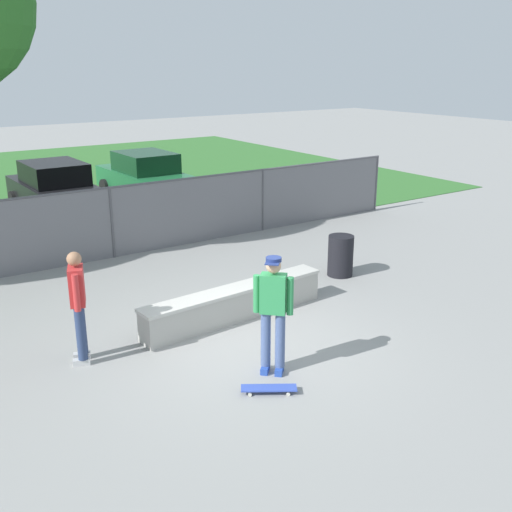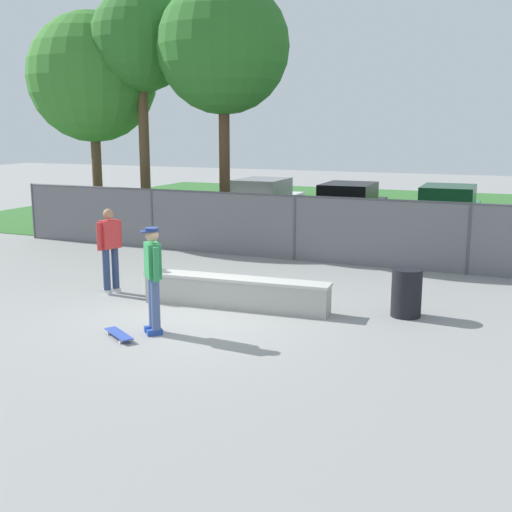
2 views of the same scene
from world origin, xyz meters
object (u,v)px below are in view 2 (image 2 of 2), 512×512
(tree_near_right, at_px, (141,43))
(skateboard, at_px, (119,334))
(bystander, at_px, (110,247))
(skateboarder, at_px, (153,275))
(concrete_ledge, at_px, (235,292))
(car_green, at_px, (448,211))
(car_white, at_px, (263,201))
(trash_bin, at_px, (406,293))
(car_black, at_px, (349,208))
(tree_mid, at_px, (223,48))
(tree_near_left, at_px, (92,78))

(tree_near_right, bearing_deg, skateboard, -60.16)
(bystander, bearing_deg, skateboarder, -40.51)
(concrete_ledge, relative_size, skateboard, 4.89)
(car_green, xyz_separation_m, bystander, (-5.69, -10.20, 0.17))
(skateboard, height_order, car_white, car_white)
(concrete_ledge, xyz_separation_m, trash_bin, (3.20, 0.70, 0.15))
(skateboarder, height_order, skateboard, skateboarder)
(skateboard, relative_size, car_white, 0.18)
(car_white, bearing_deg, car_black, -9.42)
(car_black, bearing_deg, trash_bin, -68.65)
(skateboarder, xyz_separation_m, tree_mid, (-2.66, 8.30, 4.69))
(bystander, bearing_deg, car_black, 75.54)
(tree_near_right, xyz_separation_m, car_white, (2.43, 3.94, -5.17))
(tree_near_right, distance_m, car_green, 10.96)
(tree_near_left, height_order, trash_bin, tree_near_left)
(tree_near_left, relative_size, tree_near_right, 0.93)
(car_black, distance_m, car_green, 3.17)
(tree_near_right, relative_size, bystander, 4.18)
(car_black, xyz_separation_m, trash_bin, (3.54, -9.07, -0.39))
(tree_near_right, xyz_separation_m, car_green, (8.90, 3.75, -5.17))
(skateboarder, xyz_separation_m, tree_near_right, (-5.50, 8.39, 4.97))
(tree_mid, bearing_deg, skateboarder, -72.26)
(tree_near_right, relative_size, car_green, 1.79)
(car_white, height_order, trash_bin, car_white)
(tree_near_left, relative_size, bystander, 3.90)
(tree_near_right, distance_m, car_black, 8.44)
(skateboard, bearing_deg, car_green, 73.18)
(skateboarder, relative_size, car_white, 0.43)
(car_black, bearing_deg, bystander, -104.46)
(tree_near_left, bearing_deg, tree_mid, -2.22)
(concrete_ledge, relative_size, tree_near_right, 0.50)
(tree_mid, distance_m, car_black, 6.66)
(car_green, bearing_deg, concrete_ledge, -105.47)
(skateboarder, xyz_separation_m, bystander, (-2.28, 1.95, -0.02))
(skateboard, height_order, tree_near_right, tree_near_right)
(tree_near_right, bearing_deg, tree_near_left, 177.16)
(concrete_ledge, height_order, bystander, bystander)
(skateboarder, relative_size, car_black, 0.43)
(concrete_ledge, relative_size, car_white, 0.90)
(skateboard, distance_m, car_green, 13.21)
(concrete_ledge, distance_m, car_green, 10.53)
(skateboarder, xyz_separation_m, car_green, (3.41, 12.15, -0.19))
(trash_bin, bearing_deg, car_green, 92.38)
(concrete_ledge, bearing_deg, skateboard, -112.11)
(skateboarder, distance_m, bystander, 3.00)
(tree_near_right, height_order, car_green, tree_near_right)
(car_white, bearing_deg, car_green, -1.62)
(car_black, relative_size, car_green, 1.00)
(skateboard, relative_size, car_green, 0.18)
(tree_near_left, distance_m, trash_bin, 13.43)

